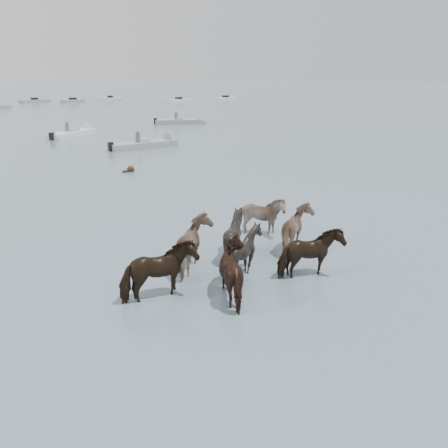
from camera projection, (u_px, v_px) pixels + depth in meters
ground at (237, 324)px, 10.46m from camera, size 400.00×400.00×0.00m
pony_herd at (242, 247)px, 13.21m from camera, size 7.41×5.11×1.70m
swimming_pony at (130, 170)px, 26.00m from camera, size 0.72×0.44×0.44m
motorboat_c at (78, 133)px, 40.27m from camera, size 5.62×4.11×1.92m
motorboat_d at (153, 144)px, 34.22m from camera, size 5.81×1.99×1.92m
motorboat_e at (187, 122)px, 48.77m from camera, size 5.65×4.34×1.92m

